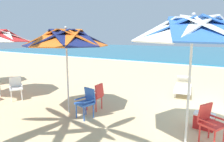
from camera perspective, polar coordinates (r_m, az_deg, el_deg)
name	(u,v)px	position (r m, az deg, el deg)	size (l,w,h in m)	color
beach_umbrella_0	(193,31)	(4.32, 22.13, 10.59)	(2.53, 2.53, 2.80)	silver
plastic_chair_0	(210,121)	(5.02, 26.24, -12.74)	(0.61, 0.59, 0.87)	red
beach_umbrella_1	(66,39)	(6.08, -13.02, 9.07)	(2.51, 2.51, 2.65)	silver
plastic_chair_1	(96,95)	(6.46, -4.61, -6.85)	(0.51, 0.48, 0.87)	red
plastic_chair_2	(87,101)	(5.89, -7.32, -8.52)	(0.51, 0.53, 0.87)	blue
plastic_chair_3	(16,87)	(8.31, -25.88, -4.09)	(0.61, 0.60, 0.87)	white
sun_lounger_2	(183,86)	(8.95, 19.73, -4.19)	(1.06, 2.23, 0.62)	white
cooler_box	(204,121)	(5.78, 24.88, -12.84)	(0.50, 0.34, 0.40)	red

